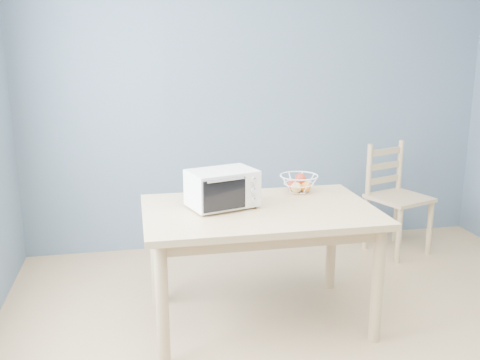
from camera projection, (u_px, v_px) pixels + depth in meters
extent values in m
cube|color=slate|center=(261.00, 96.00, 4.51)|extent=(4.00, 0.01, 2.60)
cube|color=tan|center=(259.00, 211.00, 3.24)|extent=(1.40, 0.90, 0.04)
cylinder|color=tan|center=(162.00, 305.00, 2.86)|extent=(0.07, 0.07, 0.71)
cylinder|color=tan|center=(377.00, 285.00, 3.10)|extent=(0.07, 0.07, 0.71)
cylinder|color=tan|center=(156.00, 254.00, 3.57)|extent=(0.07, 0.07, 0.71)
cylinder|color=tan|center=(331.00, 241.00, 3.80)|extent=(0.07, 0.07, 0.71)
cube|color=silver|center=(222.00, 188.00, 3.22)|extent=(0.46, 0.37, 0.22)
cube|color=black|center=(214.00, 189.00, 3.20)|extent=(0.31, 0.29, 0.17)
cube|color=black|center=(225.00, 195.00, 3.08)|extent=(0.26, 0.09, 0.19)
cylinder|color=silver|center=(226.00, 180.00, 3.05)|extent=(0.23, 0.08, 0.01)
cube|color=silver|center=(253.00, 190.00, 3.18)|extent=(0.11, 0.04, 0.20)
cylinder|color=black|center=(204.00, 215.00, 3.09)|extent=(0.02, 0.02, 0.01)
cylinder|color=black|center=(254.00, 207.00, 3.24)|extent=(0.02, 0.02, 0.01)
cylinder|color=black|center=(190.00, 206.00, 3.26)|extent=(0.02, 0.02, 0.01)
cylinder|color=black|center=(239.00, 199.00, 3.42)|extent=(0.02, 0.02, 0.01)
cylinder|color=silver|center=(254.00, 180.00, 3.15)|extent=(0.04, 0.02, 0.04)
cylinder|color=silver|center=(254.00, 190.00, 3.17)|extent=(0.04, 0.02, 0.04)
cylinder|color=silver|center=(254.00, 200.00, 3.18)|extent=(0.04, 0.02, 0.04)
torus|color=white|center=(299.00, 176.00, 3.56)|extent=(0.32, 0.32, 0.01)
torus|color=white|center=(299.00, 184.00, 3.57)|extent=(0.25, 0.25, 0.01)
torus|color=white|center=(298.00, 192.00, 3.59)|extent=(0.15, 0.15, 0.01)
sphere|color=red|center=(293.00, 186.00, 3.58)|extent=(0.08, 0.08, 0.08)
sphere|color=orange|center=(305.00, 187.00, 3.57)|extent=(0.08, 0.08, 0.08)
sphere|color=#F7B960|center=(297.00, 184.00, 3.63)|extent=(0.08, 0.08, 0.08)
sphere|color=red|center=(301.00, 179.00, 3.56)|extent=(0.07, 0.07, 0.07)
sphere|color=#F7B960|center=(296.00, 188.00, 3.53)|extent=(0.07, 0.07, 0.07)
cube|color=tan|center=(399.00, 198.00, 4.46)|extent=(0.55, 0.55, 0.03)
cylinder|color=tan|center=(399.00, 236.00, 4.27)|extent=(0.04, 0.04, 0.46)
cylinder|color=tan|center=(430.00, 228.00, 4.46)|extent=(0.04, 0.04, 0.46)
cylinder|color=tan|center=(366.00, 223.00, 4.57)|extent=(0.04, 0.04, 0.46)
cylinder|color=tan|center=(396.00, 217.00, 4.76)|extent=(0.04, 0.04, 0.46)
cylinder|color=tan|center=(369.00, 171.00, 4.46)|extent=(0.04, 0.04, 0.46)
cylinder|color=tan|center=(400.00, 166.00, 4.65)|extent=(0.04, 0.04, 0.46)
cube|color=tan|center=(384.00, 180.00, 4.58)|extent=(0.35, 0.14, 0.05)
cube|color=tan|center=(385.00, 166.00, 4.55)|extent=(0.35, 0.14, 0.05)
cube|color=tan|center=(386.00, 152.00, 4.52)|extent=(0.35, 0.14, 0.05)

